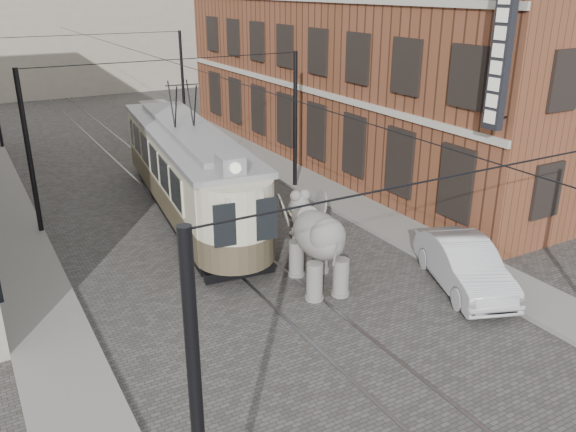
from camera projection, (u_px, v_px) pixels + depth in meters
ground at (250, 263)px, 19.56m from camera, size 120.00×120.00×0.00m
tram_rails at (250, 262)px, 19.55m from camera, size 1.54×80.00×0.02m
sidewalk_right at (393, 227)px, 22.29m from camera, size 2.00×60.00×0.15m
sidewalk_left at (41, 310)px, 16.54m from camera, size 2.00×60.00×0.15m
brick_building at (365, 40)px, 29.74m from camera, size 8.00×26.00×12.00m
distant_block at (37, 5)px, 49.43m from camera, size 28.00×10.00×14.00m
catenary at (185, 142)px, 22.43m from camera, size 11.00×30.20×6.00m
tram at (186, 151)px, 22.92m from camera, size 4.19×13.19×5.14m
elephant at (318, 246)px, 17.67m from camera, size 3.08×4.55×2.56m
parked_car at (464, 265)px, 17.74m from camera, size 3.11×4.77×1.49m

